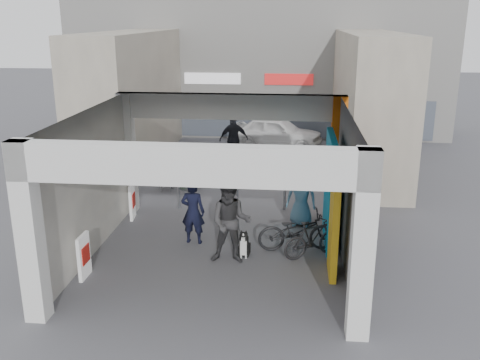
# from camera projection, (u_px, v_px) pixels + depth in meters

# --- Properties ---
(ground) EXTENTS (90.00, 90.00, 0.00)m
(ground) POSITION_uv_depth(u_px,v_px,m) (222.00, 241.00, 13.80)
(ground) COLOR #545358
(ground) RESTS_ON ground
(arcade_canopy) EXTENTS (6.40, 6.45, 6.40)m
(arcade_canopy) POSITION_uv_depth(u_px,v_px,m) (239.00, 164.00, 12.29)
(arcade_canopy) COLOR silver
(arcade_canopy) RESTS_ON ground
(far_building) EXTENTS (18.00, 4.08, 8.00)m
(far_building) POSITION_uv_depth(u_px,v_px,m) (259.00, 49.00, 25.93)
(far_building) COLOR silver
(far_building) RESTS_ON ground
(plaza_bldg_left) EXTENTS (2.00, 9.00, 5.00)m
(plaza_bldg_left) POSITION_uv_depth(u_px,v_px,m) (131.00, 99.00, 20.63)
(plaza_bldg_left) COLOR #AFA591
(plaza_bldg_left) RESTS_ON ground
(plaza_bldg_right) EXTENTS (2.00, 9.00, 5.00)m
(plaza_bldg_right) POSITION_uv_depth(u_px,v_px,m) (368.00, 102.00, 19.77)
(plaza_bldg_right) COLOR #AFA591
(plaza_bldg_right) RESTS_ON ground
(bollard_left) EXTENTS (0.09, 0.09, 0.91)m
(bollard_left) POSITION_uv_depth(u_px,v_px,m) (179.00, 194.00, 16.00)
(bollard_left) COLOR #999BA1
(bollard_left) RESTS_ON ground
(bollard_center) EXTENTS (0.09, 0.09, 0.97)m
(bollard_center) POSITION_uv_depth(u_px,v_px,m) (237.00, 192.00, 16.09)
(bollard_center) COLOR #999BA1
(bollard_center) RESTS_ON ground
(bollard_right) EXTENTS (0.09, 0.09, 0.82)m
(bollard_right) POSITION_uv_depth(u_px,v_px,m) (285.00, 197.00, 15.90)
(bollard_right) COLOR #999BA1
(bollard_right) RESTS_ON ground
(advert_board_near) EXTENTS (0.11, 0.55, 1.00)m
(advert_board_near) POSITION_uv_depth(u_px,v_px,m) (84.00, 256.00, 11.73)
(advert_board_near) COLOR silver
(advert_board_near) RESTS_ON ground
(advert_board_far) EXTENTS (0.16, 0.56, 1.00)m
(advert_board_far) POSITION_uv_depth(u_px,v_px,m) (132.00, 201.00, 15.19)
(advert_board_far) COLOR silver
(advert_board_far) RESTS_ON ground
(cafe_set) EXTENTS (1.63, 1.32, 0.99)m
(cafe_set) POSITION_uv_depth(u_px,v_px,m) (185.00, 176.00, 18.15)
(cafe_set) COLOR #9C9CA1
(cafe_set) RESTS_ON ground
(produce_stand) EXTENTS (1.17, 0.63, 0.77)m
(produce_stand) POSITION_uv_depth(u_px,v_px,m) (186.00, 168.00, 19.21)
(produce_stand) COLOR black
(produce_stand) RESTS_ON ground
(crate_stack) EXTENTS (0.51, 0.43, 0.56)m
(crate_stack) POSITION_uv_depth(u_px,v_px,m) (258.00, 158.00, 20.70)
(crate_stack) COLOR #185722
(crate_stack) RESTS_ON ground
(border_collie) EXTENTS (0.26, 0.50, 0.69)m
(border_collie) POSITION_uv_depth(u_px,v_px,m) (244.00, 246.00, 12.83)
(border_collie) COLOR black
(border_collie) RESTS_ON ground
(man_with_dog) EXTENTS (0.64, 0.45, 1.67)m
(man_with_dog) POSITION_uv_depth(u_px,v_px,m) (193.00, 212.00, 13.46)
(man_with_dog) COLOR black
(man_with_dog) RESTS_ON ground
(man_back_turned) EXTENTS (0.98, 0.77, 1.99)m
(man_back_turned) POSITION_uv_depth(u_px,v_px,m) (231.00, 222.00, 12.34)
(man_back_turned) COLOR #363638
(man_back_turned) RESTS_ON ground
(man_elderly) EXTENTS (0.88, 0.65, 1.66)m
(man_elderly) POSITION_uv_depth(u_px,v_px,m) (301.00, 196.00, 14.61)
(man_elderly) COLOR teal
(man_elderly) RESTS_ON ground
(man_crates) EXTENTS (1.22, 0.79, 1.92)m
(man_crates) POSITION_uv_depth(u_px,v_px,m) (234.00, 139.00, 20.80)
(man_crates) COLOR black
(man_crates) RESTS_ON ground
(bicycle_front) EXTENTS (2.01, 1.01, 1.01)m
(bicycle_front) POSITION_uv_depth(u_px,v_px,m) (297.00, 231.00, 13.11)
(bicycle_front) COLOR black
(bicycle_front) RESTS_ON ground
(bicycle_rear) EXTENTS (1.58, 1.16, 0.94)m
(bicycle_rear) POSITION_uv_depth(u_px,v_px,m) (313.00, 239.00, 12.75)
(bicycle_rear) COLOR black
(bicycle_rear) RESTS_ON ground
(white_van) EXTENTS (4.22, 2.49, 1.35)m
(white_van) POSITION_uv_depth(u_px,v_px,m) (277.00, 132.00, 23.43)
(white_van) COLOR white
(white_van) RESTS_ON ground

